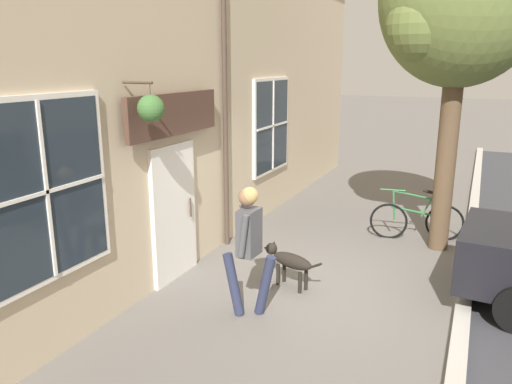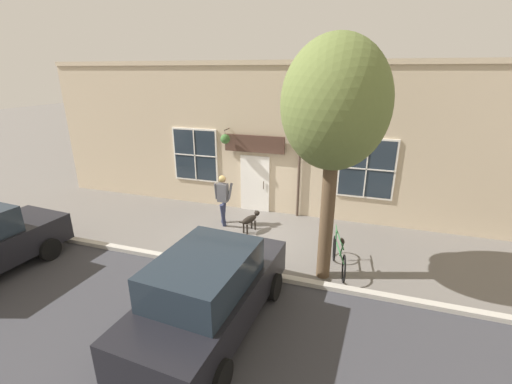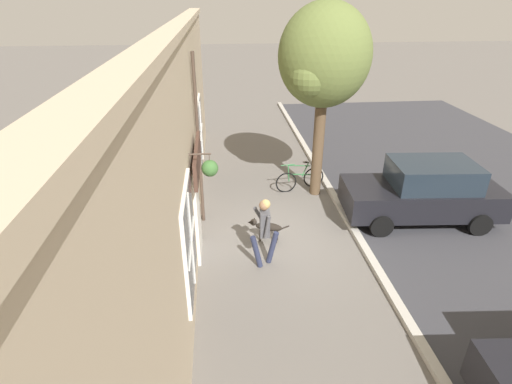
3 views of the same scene
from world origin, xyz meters
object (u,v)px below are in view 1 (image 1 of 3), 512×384
Objects in this scene: dog_on_leash at (289,260)px; leaning_bicycle at (416,220)px; street_tree_by_curb at (458,2)px; pedestrian_walking at (249,239)px.

dog_on_leash is 0.63× the size of leaning_bicycle.
dog_on_leash is 4.96m from street_tree_by_curb.
street_tree_by_curb is at bearing 54.13° from dog_on_leash.
street_tree_by_curb reaches higher than leaning_bicycle.
pedestrian_walking is at bearing -99.60° from dog_on_leash.
leaning_bicycle is (1.47, 2.96, -0.03)m from dog_on_leash.
street_tree_by_curb is at bearing 60.55° from pedestrian_walking.
street_tree_by_curb is (1.86, 2.58, 3.80)m from dog_on_leash.
pedestrian_walking is 5.20m from street_tree_by_curb.
pedestrian_walking is at bearing -112.32° from leaning_bicycle.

